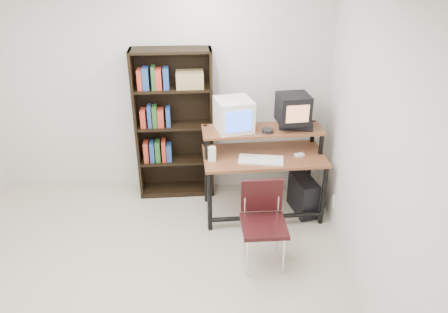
{
  "coord_description": "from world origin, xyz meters",
  "views": [
    {
      "loc": [
        0.89,
        -2.82,
        2.86
      ],
      "look_at": [
        0.81,
        1.1,
        0.86
      ],
      "focal_mm": 35.0,
      "sensor_mm": 36.0,
      "label": 1
    }
  ],
  "objects_px": {
    "computer_desk": "(263,157)",
    "pc_tower": "(303,195)",
    "crt_monitor": "(234,115)",
    "bookshelf": "(174,123)",
    "school_chair": "(263,216)",
    "crt_tv": "(293,109)"
  },
  "relations": [
    {
      "from": "computer_desk",
      "to": "pc_tower",
      "type": "bearing_deg",
      "value": -5.62
    },
    {
      "from": "crt_monitor",
      "to": "bookshelf",
      "type": "height_order",
      "value": "bookshelf"
    },
    {
      "from": "crt_monitor",
      "to": "school_chair",
      "type": "bearing_deg",
      "value": -89.77
    },
    {
      "from": "pc_tower",
      "to": "crt_tv",
      "type": "bearing_deg",
      "value": 124.94
    },
    {
      "from": "crt_monitor",
      "to": "pc_tower",
      "type": "distance_m",
      "value": 1.23
    },
    {
      "from": "pc_tower",
      "to": "school_chair",
      "type": "bearing_deg",
      "value": -136.45
    },
    {
      "from": "crt_tv",
      "to": "school_chair",
      "type": "relative_size",
      "value": 0.45
    },
    {
      "from": "crt_monitor",
      "to": "bookshelf",
      "type": "xyz_separation_m",
      "value": [
        -0.69,
        0.34,
        -0.23
      ]
    },
    {
      "from": "computer_desk",
      "to": "crt_monitor",
      "type": "bearing_deg",
      "value": 157.57
    },
    {
      "from": "school_chair",
      "to": "bookshelf",
      "type": "height_order",
      "value": "bookshelf"
    },
    {
      "from": "pc_tower",
      "to": "bookshelf",
      "type": "bearing_deg",
      "value": 149.02
    },
    {
      "from": "crt_monitor",
      "to": "school_chair",
      "type": "xyz_separation_m",
      "value": [
        0.28,
        -0.94,
        -0.63
      ]
    },
    {
      "from": "crt_monitor",
      "to": "bookshelf",
      "type": "relative_size",
      "value": 0.26
    },
    {
      "from": "pc_tower",
      "to": "bookshelf",
      "type": "distance_m",
      "value": 1.7
    },
    {
      "from": "school_chair",
      "to": "bookshelf",
      "type": "xyz_separation_m",
      "value": [
        -0.98,
        1.28,
        0.4
      ]
    },
    {
      "from": "school_chair",
      "to": "crt_monitor",
      "type": "bearing_deg",
      "value": 101.47
    },
    {
      "from": "crt_tv",
      "to": "pc_tower",
      "type": "relative_size",
      "value": 0.84
    },
    {
      "from": "crt_tv",
      "to": "computer_desk",
      "type": "bearing_deg",
      "value": -164.22
    },
    {
      "from": "bookshelf",
      "to": "crt_monitor",
      "type": "bearing_deg",
      "value": -31.81
    },
    {
      "from": "computer_desk",
      "to": "crt_monitor",
      "type": "distance_m",
      "value": 0.56
    },
    {
      "from": "crt_tv",
      "to": "bookshelf",
      "type": "relative_size",
      "value": 0.21
    },
    {
      "from": "pc_tower",
      "to": "bookshelf",
      "type": "xyz_separation_m",
      "value": [
        -1.5,
        0.42,
        0.7
      ]
    }
  ]
}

